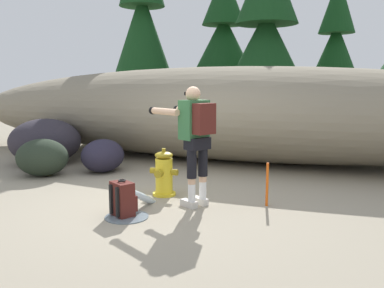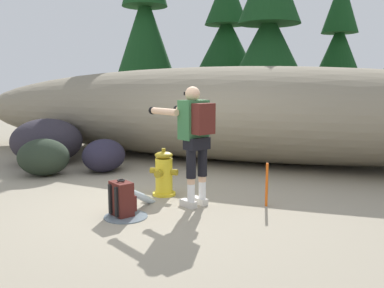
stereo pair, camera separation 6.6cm
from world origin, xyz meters
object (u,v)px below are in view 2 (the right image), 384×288
Objects in this scene: utility_worker at (194,131)px; spare_backpack at (122,199)px; fire_hydrant at (164,174)px; boulder_large at (47,141)px; boulder_outlier at (107,153)px; boulder_mid at (104,155)px; boulder_small at (44,157)px; survey_stake at (267,185)px.

spare_backpack is at bearing 76.09° from utility_worker.
boulder_large is at bearing 158.41° from fire_hydrant.
fire_hydrant is at bearing -41.35° from boulder_outlier.
utility_worker is at bearing -22.57° from boulder_large.
utility_worker is at bearing -27.72° from fire_hydrant.
boulder_mid is at bearing -2.10° from utility_worker.
spare_backpack is 0.53× the size of boulder_mid.
boulder_small is 1.54× the size of survey_stake.
fire_hydrant is 1.18× the size of survey_stake.
boulder_outlier is at bearing 65.99° from spare_backpack.
spare_backpack is 0.93× the size of boulder_outlier.
boulder_mid is 1.25m from boulder_outlier.
boulder_small is (-0.83, -0.68, 0.03)m from boulder_mid.
boulder_large reaches higher than boulder_small.
boulder_outlier is (-2.34, 3.19, -0.07)m from spare_backpack.
survey_stake is (1.61, 1.08, 0.08)m from spare_backpack.
boulder_large reaches higher than boulder_mid.
boulder_large is 2.43× the size of survey_stake.
boulder_small is (-3.20, 0.70, -0.69)m from utility_worker.
boulder_large is 2.88× the size of boulder_outlier.
fire_hydrant is 3.21m from boulder_outlier.
boulder_small is at bearing 174.98° from survey_stake.
boulder_outlier is at bearing 151.92° from survey_stake.
fire_hydrant is at bearing -8.29° from boulder_small.
boulder_small is at bearing 171.71° from fire_hydrant.
boulder_small is 4.15m from survey_stake.
fire_hydrant is 1.40× the size of boulder_outlier.
utility_worker is 3.44× the size of spare_backpack.
boulder_mid is at bearing 39.42° from boulder_small.
fire_hydrant is 0.76× the size of boulder_small.
boulder_mid reaches higher than survey_stake.
spare_backpack is 3.96m from boulder_outlier.
boulder_small reaches higher than boulder_outlier.
fire_hydrant reaches higher than survey_stake.
fire_hydrant reaches higher than boulder_small.
boulder_outlier is at bearing -10.95° from utility_worker.
boulder_outlier is 0.84× the size of survey_stake.
utility_worker is at bearing -12.24° from spare_backpack.
fire_hydrant is 2.62m from boulder_small.
boulder_small reaches higher than survey_stake.
utility_worker reaches higher than boulder_mid.
boulder_small is 1.76m from boulder_outlier.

